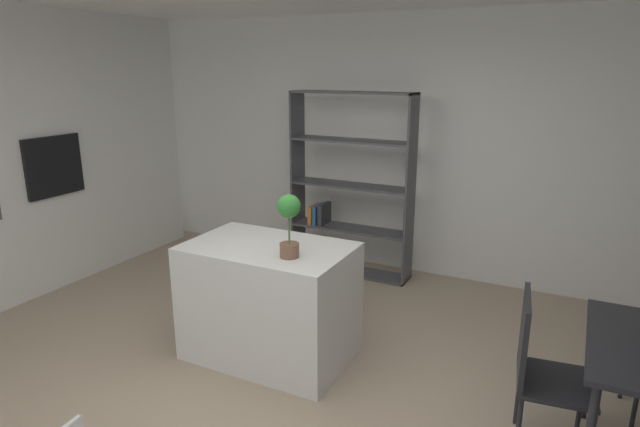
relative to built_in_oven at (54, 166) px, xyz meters
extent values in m
plane|color=tan|center=(3.01, -0.79, -1.24)|extent=(10.18, 10.18, 0.00)
cube|color=white|center=(3.01, 2.03, 0.11)|extent=(7.39, 0.06, 2.71)
cube|color=black|center=(0.00, 0.00, 0.00)|extent=(0.04, 0.60, 0.58)
cylinder|color=#B7BABC|center=(-0.03, 0.00, 0.24)|extent=(0.02, 0.48, 0.02)
cube|color=white|center=(2.58, -0.23, -0.79)|extent=(1.22, 0.78, 0.90)
cylinder|color=brown|center=(2.84, -0.37, -0.30)|extent=(0.13, 0.13, 0.10)
cylinder|color=#476633|center=(2.84, -0.37, -0.14)|extent=(0.01, 0.01, 0.21)
sphere|color=#338935|center=(2.84, -0.37, 0.02)|extent=(0.16, 0.16, 0.16)
cube|color=#4C4C51|center=(1.78, 1.64, -0.28)|extent=(0.02, 0.30, 1.93)
cube|color=#4C4C51|center=(3.07, 1.64, -0.28)|extent=(0.02, 0.30, 1.93)
cube|color=#4C4C51|center=(2.43, 1.64, 0.68)|extent=(1.31, 0.30, 0.02)
cube|color=#4C4C51|center=(2.43, 1.64, -1.23)|extent=(1.31, 0.30, 0.02)
cube|color=#4C4C51|center=(2.43, 1.64, -0.75)|extent=(1.26, 0.30, 0.02)
cube|color=#4C4C51|center=(2.43, 1.64, -0.28)|extent=(1.26, 0.30, 0.02)
cube|color=#4C4C51|center=(2.43, 1.64, 0.19)|extent=(1.26, 0.30, 0.02)
cube|color=orange|center=(1.99, 1.64, -0.64)|extent=(0.04, 0.24, 0.20)
cube|color=#2D6BAD|center=(2.05, 1.64, -0.63)|extent=(0.04, 0.24, 0.21)
cube|color=#38383D|center=(2.11, 1.64, -0.62)|extent=(0.05, 0.24, 0.23)
cylinder|color=#232328|center=(4.77, 0.02, -0.86)|extent=(0.04, 0.04, 0.76)
cylinder|color=#232328|center=(5.00, 0.36, -1.02)|extent=(0.03, 0.03, 0.44)
cylinder|color=#232328|center=(5.05, -0.01, -1.02)|extent=(0.03, 0.03, 0.44)
cube|color=#232328|center=(4.59, -0.41, -0.79)|extent=(0.46, 0.49, 0.03)
cube|color=#232328|center=(4.41, -0.44, -0.54)|extent=(0.08, 0.45, 0.48)
cylinder|color=#232328|center=(4.75, -0.20, -1.02)|extent=(0.03, 0.03, 0.44)
cylinder|color=#232328|center=(4.40, -0.24, -1.02)|extent=(0.03, 0.03, 0.44)
camera|label=1|loc=(4.60, -3.38, 0.94)|focal=29.91mm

